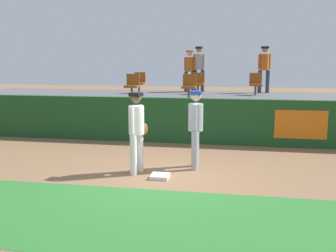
{
  "coord_description": "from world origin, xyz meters",
  "views": [
    {
      "loc": [
        1.62,
        -8.03,
        2.56
      ],
      "look_at": [
        -0.01,
        0.92,
        1.0
      ],
      "focal_mm": 40.78,
      "sensor_mm": 36.0,
      "label": 1
    }
  ],
  "objects_px": {
    "seat_back_center": "(198,82)",
    "first_base": "(160,176)",
    "seat_back_left": "(139,82)",
    "spectator_hooded": "(264,66)",
    "player_runner_visitor": "(196,124)",
    "seat_front_left": "(132,84)",
    "spectator_casual": "(189,68)",
    "seat_back_right": "(256,83)",
    "spectator_capped": "(199,66)",
    "seat_front_center": "(189,85)",
    "player_fielder_home": "(137,127)"
  },
  "relations": [
    {
      "from": "seat_back_left",
      "to": "player_fielder_home",
      "type": "bearing_deg",
      "value": -76.02
    },
    {
      "from": "seat_front_left",
      "to": "spectator_capped",
      "type": "bearing_deg",
      "value": 55.43
    },
    {
      "from": "first_base",
      "to": "seat_back_right",
      "type": "relative_size",
      "value": 0.48
    },
    {
      "from": "seat_front_center",
      "to": "spectator_hooded",
      "type": "distance_m",
      "value": 4.03
    },
    {
      "from": "seat_back_center",
      "to": "player_runner_visitor",
      "type": "bearing_deg",
      "value": -84.74
    },
    {
      "from": "player_fielder_home",
      "to": "spectator_casual",
      "type": "height_order",
      "value": "spectator_casual"
    },
    {
      "from": "player_runner_visitor",
      "to": "seat_back_right",
      "type": "distance_m",
      "value": 6.27
    },
    {
      "from": "seat_back_left",
      "to": "first_base",
      "type": "bearing_deg",
      "value": -72.07
    },
    {
      "from": "player_fielder_home",
      "to": "seat_back_left",
      "type": "bearing_deg",
      "value": -153.67
    },
    {
      "from": "seat_back_left",
      "to": "spectator_hooded",
      "type": "relative_size",
      "value": 0.45
    },
    {
      "from": "seat_back_left",
      "to": "player_runner_visitor",
      "type": "bearing_deg",
      "value": -64.03
    },
    {
      "from": "player_fielder_home",
      "to": "seat_back_center",
      "type": "distance_m",
      "value": 6.74
    },
    {
      "from": "player_fielder_home",
      "to": "spectator_capped",
      "type": "distance_m",
      "value": 7.99
    },
    {
      "from": "seat_back_left",
      "to": "spectator_hooded",
      "type": "bearing_deg",
      "value": 13.05
    },
    {
      "from": "seat_back_center",
      "to": "seat_front_left",
      "type": "bearing_deg",
      "value": -140.35
    },
    {
      "from": "first_base",
      "to": "spectator_hooded",
      "type": "distance_m",
      "value": 8.85
    },
    {
      "from": "seat_back_center",
      "to": "spectator_casual",
      "type": "distance_m",
      "value": 1.4
    },
    {
      "from": "seat_back_right",
      "to": "seat_front_center",
      "type": "bearing_deg",
      "value": -142.22
    },
    {
      "from": "spectator_casual",
      "to": "first_base",
      "type": "bearing_deg",
      "value": 110.13
    },
    {
      "from": "seat_front_left",
      "to": "seat_back_right",
      "type": "relative_size",
      "value": 1.0
    },
    {
      "from": "seat_back_center",
      "to": "spectator_casual",
      "type": "bearing_deg",
      "value": 113.0
    },
    {
      "from": "first_base",
      "to": "spectator_casual",
      "type": "height_order",
      "value": "spectator_casual"
    },
    {
      "from": "seat_back_center",
      "to": "spectator_casual",
      "type": "xyz_separation_m",
      "value": [
        -0.51,
        1.19,
        0.53
      ]
    },
    {
      "from": "seat_front_left",
      "to": "seat_back_center",
      "type": "bearing_deg",
      "value": 39.65
    },
    {
      "from": "first_base",
      "to": "spectator_casual",
      "type": "distance_m",
      "value": 8.47
    },
    {
      "from": "player_runner_visitor",
      "to": "spectator_casual",
      "type": "height_order",
      "value": "spectator_casual"
    },
    {
      "from": "first_base",
      "to": "seat_front_center",
      "type": "distance_m",
      "value": 5.44
    },
    {
      "from": "seat_front_left",
      "to": "seat_back_right",
      "type": "xyz_separation_m",
      "value": [
        4.36,
        1.8,
        0.0
      ]
    },
    {
      "from": "seat_front_left",
      "to": "spectator_hooded",
      "type": "relative_size",
      "value": 0.45
    },
    {
      "from": "spectator_capped",
      "to": "spectator_casual",
      "type": "relative_size",
      "value": 1.09
    },
    {
      "from": "first_base",
      "to": "seat_back_center",
      "type": "height_order",
      "value": "seat_back_center"
    },
    {
      "from": "first_base",
      "to": "seat_back_left",
      "type": "distance_m",
      "value": 7.52
    },
    {
      "from": "seat_front_center",
      "to": "seat_back_left",
      "type": "bearing_deg",
      "value": 141.21
    },
    {
      "from": "seat_back_right",
      "to": "player_fielder_home",
      "type": "bearing_deg",
      "value": -113.51
    },
    {
      "from": "player_runner_visitor",
      "to": "seat_front_left",
      "type": "xyz_separation_m",
      "value": [
        -2.73,
        4.22,
        0.66
      ]
    },
    {
      "from": "seat_front_center",
      "to": "seat_back_right",
      "type": "relative_size",
      "value": 1.0
    },
    {
      "from": "first_base",
      "to": "spectator_capped",
      "type": "distance_m",
      "value": 8.49
    },
    {
      "from": "first_base",
      "to": "seat_back_right",
      "type": "distance_m",
      "value": 7.54
    },
    {
      "from": "player_fielder_home",
      "to": "seat_front_left",
      "type": "xyz_separation_m",
      "value": [
        -1.46,
        4.87,
        0.66
      ]
    },
    {
      "from": "spectator_casual",
      "to": "seat_back_center",
      "type": "bearing_deg",
      "value": 130.44
    },
    {
      "from": "spectator_hooded",
      "to": "seat_back_right",
      "type": "bearing_deg",
      "value": 55.8
    },
    {
      "from": "seat_back_center",
      "to": "seat_back_right",
      "type": "height_order",
      "value": "same"
    },
    {
      "from": "player_fielder_home",
      "to": "seat_back_left",
      "type": "xyz_separation_m",
      "value": [
        -1.66,
        6.67,
        0.66
      ]
    },
    {
      "from": "spectator_hooded",
      "to": "spectator_capped",
      "type": "xyz_separation_m",
      "value": [
        -2.66,
        0.06,
        0.0
      ]
    },
    {
      "from": "seat_front_center",
      "to": "spectator_hooded",
      "type": "bearing_deg",
      "value": 47.55
    },
    {
      "from": "seat_back_center",
      "to": "first_base",
      "type": "bearing_deg",
      "value": -90.99
    },
    {
      "from": "first_base",
      "to": "spectator_casual",
      "type": "bearing_deg",
      "value": 92.7
    },
    {
      "from": "player_runner_visitor",
      "to": "spectator_hooded",
      "type": "height_order",
      "value": "spectator_hooded"
    },
    {
      "from": "seat_front_center",
      "to": "seat_front_left",
      "type": "xyz_separation_m",
      "value": [
        -2.03,
        -0.0,
        -0.0
      ]
    },
    {
      "from": "first_base",
      "to": "player_fielder_home",
      "type": "xyz_separation_m",
      "value": [
        -0.6,
        0.31,
        1.04
      ]
    }
  ]
}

